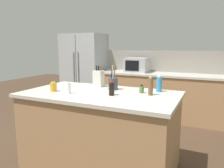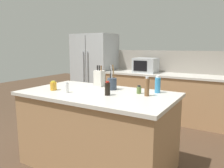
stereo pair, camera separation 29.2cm
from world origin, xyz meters
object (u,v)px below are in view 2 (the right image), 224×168
(soy_sauce_bottle, at_px, (107,89))
(dish_soap_bottle, at_px, (158,85))
(refrigerator, at_px, (95,71))
(knife_block, at_px, (99,78))
(salt_shaker, at_px, (67,88))
(honey_jar, at_px, (53,86))
(pepper_grinder, at_px, (147,87))
(spice_jar_oregano, at_px, (139,90))
(utensil_crock, at_px, (112,83))
(microwave, at_px, (146,65))

(soy_sauce_bottle, bearing_deg, dish_soap_bottle, 43.87)
(refrigerator, relative_size, knife_block, 6.13)
(knife_block, bearing_deg, salt_shaker, -95.52)
(refrigerator, distance_m, soy_sauce_bottle, 2.95)
(salt_shaker, distance_m, soy_sauce_bottle, 0.51)
(honey_jar, bearing_deg, pepper_grinder, 14.64)
(refrigerator, distance_m, knife_block, 2.37)
(knife_block, height_order, salt_shaker, knife_block)
(spice_jar_oregano, bearing_deg, soy_sauce_bottle, -135.10)
(refrigerator, xyz_separation_m, spice_jar_oregano, (2.08, -2.05, 0.10))
(honey_jar, bearing_deg, soy_sauce_bottle, 7.90)
(utensil_crock, xyz_separation_m, honey_jar, (-0.62, -0.41, -0.03))
(spice_jar_oregano, bearing_deg, knife_block, 166.91)
(pepper_grinder, xyz_separation_m, salt_shaker, (-0.89, -0.32, -0.05))
(knife_block, xyz_separation_m, salt_shaker, (-0.10, -0.55, -0.05))
(microwave, height_order, knife_block, microwave)
(dish_soap_bottle, bearing_deg, microwave, 116.12)
(utensil_crock, bearing_deg, dish_soap_bottle, 11.76)
(refrigerator, distance_m, dish_soap_bottle, 2.95)
(refrigerator, height_order, utensil_crock, refrigerator)
(refrigerator, height_order, spice_jar_oregano, refrigerator)
(microwave, height_order, pepper_grinder, microwave)
(pepper_grinder, height_order, salt_shaker, pepper_grinder)
(utensil_crock, relative_size, spice_jar_oregano, 3.30)
(refrigerator, distance_m, pepper_grinder, 3.07)
(utensil_crock, xyz_separation_m, salt_shaker, (-0.37, -0.43, -0.02))
(knife_block, distance_m, spice_jar_oregano, 0.69)
(utensil_crock, bearing_deg, knife_block, 156.97)
(knife_block, relative_size, utensil_crock, 0.91)
(salt_shaker, bearing_deg, dish_soap_bottle, 30.55)
(refrigerator, xyz_separation_m, salt_shaker, (1.32, -2.45, 0.11))
(refrigerator, height_order, honey_jar, refrigerator)
(utensil_crock, distance_m, pepper_grinder, 0.53)
(refrigerator, bearing_deg, pepper_grinder, -43.91)
(microwave, relative_size, soy_sauce_bottle, 2.93)
(microwave, distance_m, honey_jar, 2.39)
(salt_shaker, bearing_deg, microwave, 89.28)
(dish_soap_bottle, bearing_deg, honey_jar, -155.97)
(utensil_crock, distance_m, honey_jar, 0.74)
(pepper_grinder, bearing_deg, knife_block, 163.91)
(microwave, bearing_deg, utensil_crock, -80.17)
(utensil_crock, height_order, dish_soap_bottle, utensil_crock)
(refrigerator, distance_m, spice_jar_oregano, 2.93)
(spice_jar_oregano, height_order, salt_shaker, salt_shaker)
(pepper_grinder, relative_size, dish_soap_bottle, 1.08)
(refrigerator, bearing_deg, spice_jar_oregano, -44.60)
(dish_soap_bottle, xyz_separation_m, soy_sauce_bottle, (-0.44, -0.42, -0.02))
(salt_shaker, bearing_deg, spice_jar_oregano, 27.42)
(pepper_grinder, xyz_separation_m, dish_soap_bottle, (0.04, 0.23, -0.01))
(refrigerator, xyz_separation_m, microwave, (1.35, -0.05, 0.20))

